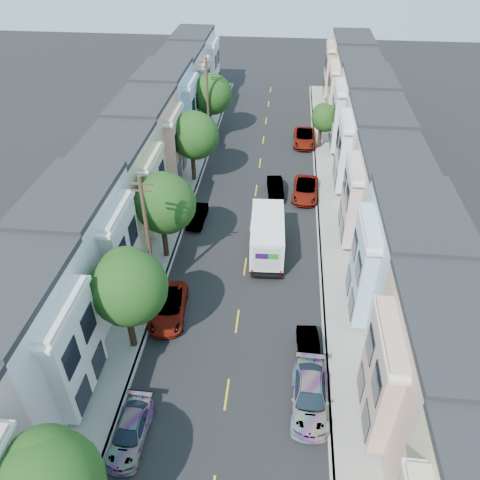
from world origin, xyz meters
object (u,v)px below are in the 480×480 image
object	(u,v)px
tree_far_r	(324,118)
parked_left_c	(168,308)
tree_c	(164,204)
parked_right_d	(304,138)
utility_pole_near	(149,241)
parked_right_a	(310,396)
lead_sedan	(275,188)
tree_d	(194,136)
parked_left_b	(130,432)
parked_right_c	(305,190)
parked_left_d	(197,216)
parked_right_b	(309,350)
utility_pole_far	(208,103)
tree_e	(211,95)
fedex_truck	(267,235)
tree_b	(128,288)

from	to	relation	value
tree_far_r	parked_left_c	distance (m)	30.94
tree_c	parked_right_d	xyz separation A→B (m)	(11.20, 22.75, -4.37)
utility_pole_near	parked_right_a	size ratio (longest dim) A/B	1.96
lead_sedan	tree_far_r	bearing A→B (deg)	59.48
tree_c	tree_d	xyz separation A→B (m)	(0.00, 12.77, -0.15)
parked_left_b	parked_right_c	size ratio (longest dim) A/B	0.82
parked_left_d	parked_right_b	distance (m)	17.51
utility_pole_far	tree_far_r	bearing A→B (deg)	2.41
parked_right_c	tree_e	bearing A→B (deg)	133.98
parked_left_c	parked_right_b	world-z (taller)	parked_left_c
parked_left_b	utility_pole_near	bearing A→B (deg)	98.10
tree_d	tree_e	distance (m)	11.16
fedex_truck	tree_d	bearing A→B (deg)	122.07
parked_left_d	parked_right_a	world-z (taller)	parked_right_a
lead_sedan	parked_right_c	size ratio (longest dim) A/B	0.79
parked_left_d	parked_right_c	xyz separation A→B (m)	(9.80, 5.49, 0.10)
tree_c	tree_e	world-z (taller)	tree_e
tree_d	utility_pole_near	bearing A→B (deg)	-89.99
tree_b	parked_left_c	bearing A→B (deg)	64.66
tree_b	parked_right_b	xyz separation A→B (m)	(11.20, 0.26, -4.60)
parked_right_a	fedex_truck	bearing A→B (deg)	104.12
tree_far_r	fedex_truck	xyz separation A→B (m)	(-5.28, -20.58, -1.80)
parked_right_b	parked_right_d	bearing A→B (deg)	85.42
tree_c	parked_right_b	world-z (taller)	tree_c
tree_d	parked_left_b	world-z (taller)	tree_d
tree_d	parked_right_c	size ratio (longest dim) A/B	1.40
tree_b	parked_right_a	size ratio (longest dim) A/B	1.49
utility_pole_far	tree_d	bearing A→B (deg)	-90.01
tree_far_r	parked_right_a	size ratio (longest dim) A/B	1.03
lead_sedan	parked_right_a	size ratio (longest dim) A/B	0.81
utility_pole_near	lead_sedan	size ratio (longest dim) A/B	2.42
parked_left_c	parked_right_b	bearing A→B (deg)	-20.91
tree_c	parked_right_a	xyz separation A→B (m)	(11.20, -12.89, -4.36)
lead_sedan	parked_right_d	size ratio (longest dim) A/B	0.76
utility_pole_near	fedex_truck	bearing A→B (deg)	37.06
parked_right_a	parked_right_c	bearing A→B (deg)	91.04
fedex_truck	parked_right_a	bearing A→B (deg)	-79.33
parked_right_b	parked_right_d	distance (m)	32.08
utility_pole_far	fedex_truck	bearing A→B (deg)	-68.44
utility_pole_far	tree_c	bearing A→B (deg)	-90.01
utility_pole_far	parked_left_d	bearing A→B (deg)	-85.03
tree_b	tree_e	world-z (taller)	tree_b
tree_d	lead_sedan	xyz separation A→B (m)	(8.24, -2.02, -4.29)
parked_right_c	lead_sedan	bearing A→B (deg)	-177.62
utility_pole_far	parked_right_d	bearing A→B (deg)	7.52
tree_b	tree_c	bearing A→B (deg)	90.00
parked_right_c	utility_pole_far	bearing A→B (deg)	140.36
utility_pole_near	fedex_truck	distance (m)	10.45
utility_pole_near	parked_left_c	size ratio (longest dim) A/B	1.94
tree_e	tree_b	bearing A→B (deg)	-90.00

